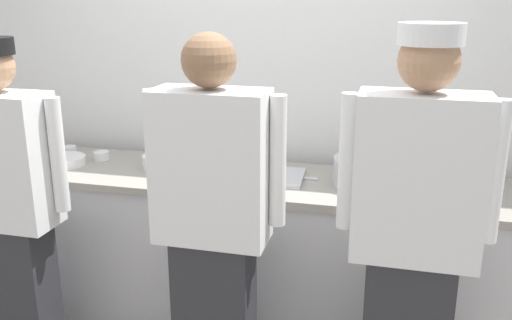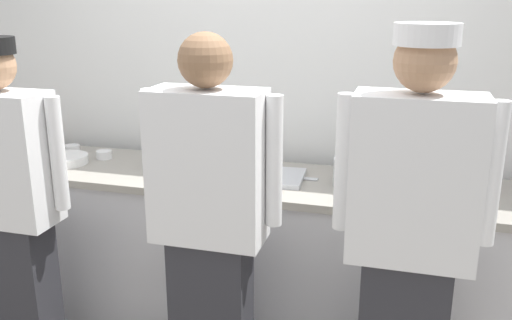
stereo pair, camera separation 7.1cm
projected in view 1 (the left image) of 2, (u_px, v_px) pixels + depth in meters
wall_back at (254, 66)px, 3.27m from camera, size 5.09×0.10×2.89m
prep_counter at (234, 252)px, 3.13m from camera, size 3.25×0.64×0.91m
chef_near_left at (9, 204)px, 2.65m from camera, size 0.60×0.24×1.67m
chef_center at (213, 222)px, 2.41m from camera, size 0.62×0.24×1.71m
chef_far_right at (414, 233)px, 2.22m from camera, size 0.63×0.24×1.75m
plate_stack_front at (162, 161)px, 3.13m from camera, size 0.22×0.22×0.07m
plate_stack_rear at (63, 161)px, 3.18m from camera, size 0.25×0.25×0.05m
mixing_bowl_steel at (369, 172)px, 2.84m from camera, size 0.36×0.36×0.14m
sheet_tray at (253, 176)px, 2.96m from camera, size 0.56×0.34×0.02m
squeeze_bottle_primary at (24, 136)px, 3.41m from camera, size 0.05×0.05×0.21m
squeeze_bottle_secondary at (470, 167)px, 2.84m from camera, size 0.06×0.06×0.20m
ramekin_green_sauce at (68, 149)px, 3.42m from camera, size 0.10×0.10×0.04m
ramekin_yellow_sauce at (25, 157)px, 3.24m from camera, size 0.10×0.10×0.05m
ramekin_orange_sauce at (101, 155)px, 3.28m from camera, size 0.09×0.09×0.05m
chefs_knife at (288, 176)px, 2.97m from camera, size 0.28×0.03×0.02m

